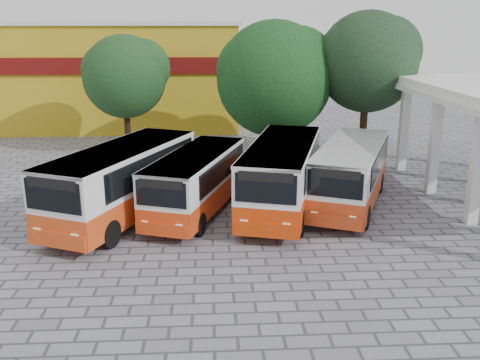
{
  "coord_description": "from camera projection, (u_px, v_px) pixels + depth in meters",
  "views": [
    {
      "loc": [
        -3.13,
        -18.92,
        8.18
      ],
      "look_at": [
        -1.87,
        3.75,
        1.5
      ],
      "focal_mm": 40.0,
      "sensor_mm": 36.0,
      "label": 1
    }
  ],
  "objects": [
    {
      "name": "bus_centre_right",
      "position": [
        282.0,
        172.0,
        23.78
      ],
      "size": [
        4.84,
        9.14,
        3.11
      ],
      "rotation": [
        0.0,
        0.0,
        -0.27
      ],
      "color": "#BE2B01",
      "rests_on": "ground"
    },
    {
      "name": "bus_far_right",
      "position": [
        351.0,
        171.0,
        24.38
      ],
      "size": [
        5.46,
        8.68,
        2.92
      ],
      "rotation": [
        0.0,
        0.0,
        -0.41
      ],
      "color": "#B6360F",
      "rests_on": "ground"
    },
    {
      "name": "bus_far_left",
      "position": [
        122.0,
        179.0,
        22.7
      ],
      "size": [
        5.97,
        9.39,
        3.16
      ],
      "rotation": [
        0.0,
        0.0,
        -0.42
      ],
      "color": "#C53D10",
      "rests_on": "ground"
    },
    {
      "name": "shophouse_block",
      "position": [
        114.0,
        74.0,
        43.73
      ],
      "size": [
        20.4,
        10.4,
        8.3
      ],
      "color": "#B08D13",
      "rests_on": "ground"
    },
    {
      "name": "tree_left",
      "position": [
        125.0,
        74.0,
        33.37
      ],
      "size": [
        5.45,
        5.19,
        7.56
      ],
      "color": "black",
      "rests_on": "ground"
    },
    {
      "name": "bus_centre_left",
      "position": [
        196.0,
        179.0,
        23.51
      ],
      "size": [
        4.61,
        8.06,
        2.73
      ],
      "rotation": [
        0.0,
        0.0,
        -0.33
      ],
      "color": "red",
      "rests_on": "ground"
    },
    {
      "name": "ground",
      "position": [
        294.0,
        244.0,
        20.6
      ],
      "size": [
        90.0,
        90.0,
        0.0
      ],
      "primitive_type": "plane",
      "color": "slate",
      "rests_on": "ground"
    },
    {
      "name": "tree_right",
      "position": [
        369.0,
        59.0,
        31.56
      ],
      "size": [
        6.26,
        5.97,
        8.96
      ],
      "color": "#372612",
      "rests_on": "ground"
    },
    {
      "name": "tree_middle",
      "position": [
        276.0,
        75.0,
        32.07
      ],
      "size": [
        7.29,
        6.95,
        8.44
      ],
      "color": "#463219",
      "rests_on": "ground"
    }
  ]
}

